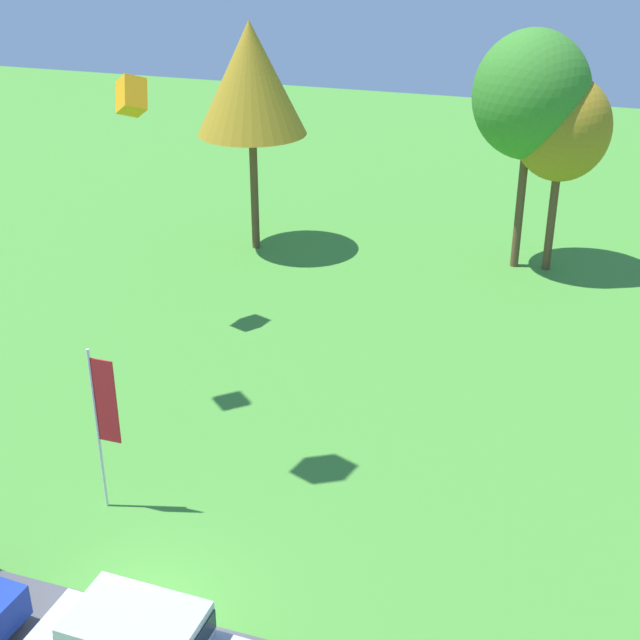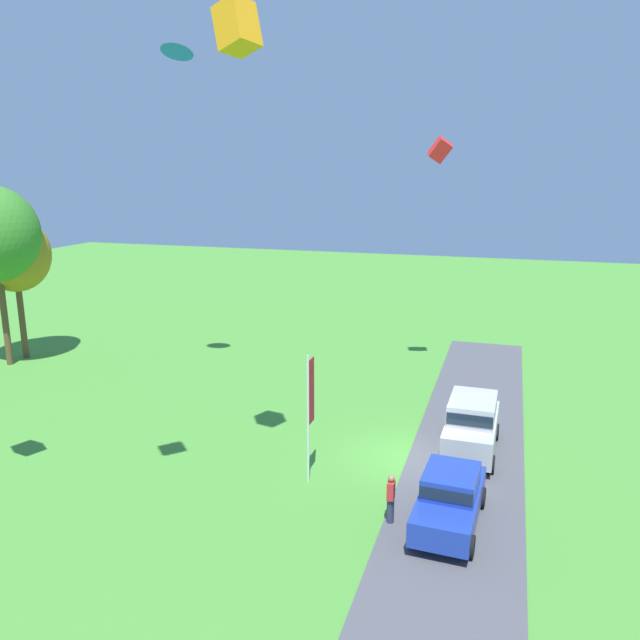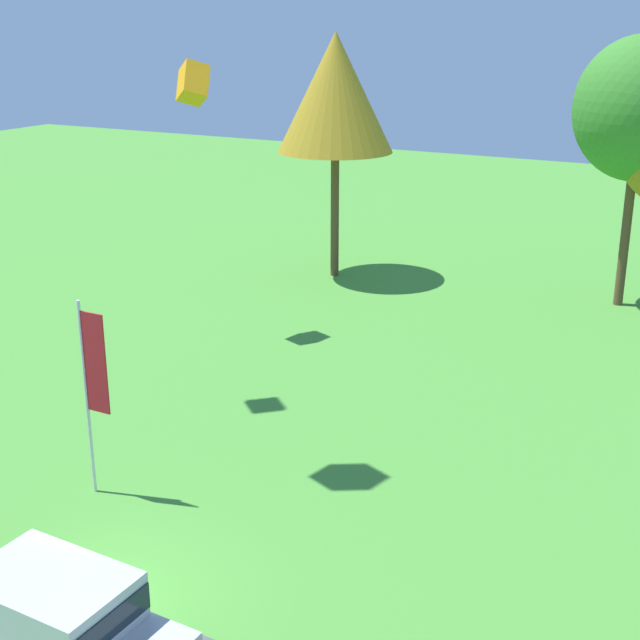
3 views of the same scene
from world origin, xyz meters
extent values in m
plane|color=#478E33|center=(0.00, 0.00, 0.00)|extent=(120.00, 120.00, 0.00)
cube|color=#4C4C51|center=(0.00, -2.09, 0.03)|extent=(36.00, 4.40, 0.06)
cube|color=#1E389E|center=(-4.37, -1.91, 0.80)|extent=(4.49, 2.04, 0.80)
cube|color=#1E389E|center=(-4.27, -1.92, 1.55)|extent=(2.09, 1.75, 0.70)
cube|color=#19232D|center=(-4.27, -1.92, 1.55)|extent=(2.13, 1.72, 0.38)
cylinder|color=black|center=(-5.91, -2.68, 0.40)|extent=(0.69, 0.28, 0.68)
cylinder|color=black|center=(-5.81, -0.98, 0.40)|extent=(0.69, 0.28, 0.68)
cylinder|color=black|center=(-2.92, -2.85, 0.40)|extent=(0.69, 0.28, 0.68)
cylinder|color=black|center=(-2.82, -1.14, 0.40)|extent=(0.69, 0.28, 0.68)
cube|color=#B7B7BC|center=(1.27, -2.20, 0.95)|extent=(4.64, 2.00, 1.10)
cube|color=#B7B7BC|center=(1.27, -2.20, 1.92)|extent=(2.64, 1.82, 0.84)
cube|color=#19232D|center=(1.27, -2.20, 1.92)|extent=(2.69, 1.78, 0.46)
cylinder|color=black|center=(-0.31, -3.07, 0.40)|extent=(0.68, 0.25, 0.68)
cylinder|color=black|center=(-0.27, -1.27, 0.40)|extent=(0.68, 0.25, 0.68)
cylinder|color=black|center=(2.82, -3.14, 0.40)|extent=(0.68, 0.25, 0.68)
cylinder|color=black|center=(2.86, -1.33, 0.40)|extent=(0.68, 0.25, 0.68)
cylinder|color=#2D334C|center=(-4.76, -0.10, 0.44)|extent=(0.24, 0.24, 0.88)
cube|color=red|center=(-4.76, -0.10, 1.18)|extent=(0.36, 0.22, 0.60)
sphere|color=#9E7051|center=(-4.76, -0.10, 1.60)|extent=(0.22, 0.22, 0.22)
cylinder|color=brown|center=(5.36, 24.40, 2.71)|extent=(0.36, 0.36, 5.41)
cylinder|color=brown|center=(6.75, 24.50, 2.25)|extent=(0.36, 0.36, 4.49)
ellipsoid|color=olive|center=(6.75, 24.50, 6.31)|extent=(4.04, 4.04, 4.45)
cylinder|color=silver|center=(-2.89, 3.29, 2.42)|extent=(0.08, 0.08, 4.83)
cube|color=red|center=(-2.54, 3.29, 3.38)|extent=(0.64, 0.04, 2.42)
cube|color=orange|center=(-4.32, 4.97, 15.21)|extent=(1.45, 1.53, 1.65)
cone|color=blue|center=(5.57, 12.50, 16.65)|extent=(1.61, 1.59, 0.90)
cube|color=red|center=(10.43, 0.58, 12.08)|extent=(1.07, 1.36, 1.44)
camera|label=1|loc=(8.96, -13.58, 15.16)|focal=50.00mm
camera|label=2|loc=(-22.61, -3.25, 11.13)|focal=35.00mm
camera|label=3|loc=(10.88, -10.86, 10.86)|focal=50.00mm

